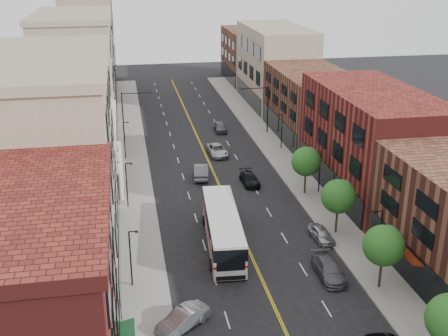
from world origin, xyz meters
TOP-DOWN VIEW (x-y plane):
  - ground at (0.00, 0.00)m, footprint 220.00×220.00m
  - sidewalk_left at (-10.00, 35.00)m, footprint 4.00×110.00m
  - sidewalk_right at (10.00, 35.00)m, footprint 4.00×110.00m
  - bldg_l_redbrick at (-17.00, -6.00)m, footprint 10.00×16.00m
  - bldg_l_tanoffice at (-17.00, 13.00)m, footprint 10.00×22.00m
  - bldg_l_white at (-17.00, 31.00)m, footprint 10.00×14.00m
  - bldg_l_far_a at (-17.00, 48.00)m, footprint 10.00×20.00m
  - bldg_l_far_b at (-17.00, 68.00)m, footprint 10.00×20.00m
  - bldg_l_far_c at (-17.00, 86.00)m, footprint 10.00×16.00m
  - bldg_r_mid at (17.00, 24.00)m, footprint 10.00×22.00m
  - bldg_r_far_a at (17.00, 45.00)m, footprint 10.00×20.00m
  - bldg_r_far_b at (17.00, 66.00)m, footprint 10.00×22.00m
  - bldg_r_far_c at (17.00, 86.00)m, footprint 10.00×18.00m
  - tree_r_1 at (9.39, 4.07)m, footprint 3.40×3.40m
  - tree_r_2 at (9.39, 14.07)m, footprint 3.40×3.40m
  - tree_r_3 at (9.39, 24.07)m, footprint 3.40×3.40m
  - lamp_l_1 at (-10.95, 8.00)m, footprint 0.81×0.55m
  - lamp_l_2 at (-10.95, 24.00)m, footprint 0.81×0.55m
  - lamp_l_3 at (-10.95, 40.00)m, footprint 0.81×0.55m
  - lamp_r_1 at (10.95, 8.00)m, footprint 0.81×0.55m
  - lamp_r_2 at (10.95, 24.00)m, footprint 0.81×0.55m
  - lamp_r_3 at (10.95, 40.00)m, footprint 0.81×0.55m
  - signal_mast_left at (-10.27, 48.00)m, footprint 4.49×0.18m
  - signal_mast_right at (10.27, 48.00)m, footprint 4.49×0.18m
  - city_bus at (-2.25, 13.61)m, footprint 3.96×13.50m
  - car_angle_b at (-7.40, 1.71)m, footprint 4.54×3.92m
  - car_parked_mid at (5.80, 6.50)m, footprint 2.10×5.05m
  - car_parked_far at (7.40, 12.93)m, footprint 1.92×4.01m
  - car_lane_behind at (-1.80, 31.31)m, footprint 2.37×5.15m
  - car_lane_a at (3.68, 28.12)m, footprint 1.95×4.55m
  - car_lane_b at (1.58, 39.23)m, footprint 2.70×5.36m
  - car_lane_c at (3.90, 50.07)m, footprint 1.75×4.31m

SIDE VIEW (x-z plane):
  - ground at x=0.00m, z-range 0.00..0.00m
  - sidewalk_left at x=-10.00m, z-range 0.00..0.15m
  - sidewalk_right at x=10.00m, z-range 0.00..0.15m
  - car_lane_a at x=3.68m, z-range 0.00..1.31m
  - car_parked_far at x=7.40m, z-range 0.00..1.32m
  - car_lane_b at x=1.58m, z-range 0.00..1.45m
  - car_parked_mid at x=5.80m, z-range 0.00..1.46m
  - car_lane_c at x=3.90m, z-range 0.00..1.47m
  - car_angle_b at x=-7.40m, z-range 0.00..1.48m
  - car_lane_behind at x=-1.80m, z-range 0.00..1.64m
  - city_bus at x=-2.25m, z-range 0.28..3.71m
  - lamp_l_1 at x=-10.95m, z-range 0.45..5.50m
  - lamp_l_2 at x=-10.95m, z-range 0.45..5.50m
  - lamp_l_3 at x=-10.95m, z-range 0.45..5.50m
  - lamp_r_1 at x=10.95m, z-range 0.45..5.50m
  - lamp_r_2 at x=10.95m, z-range 0.45..5.50m
  - lamp_r_3 at x=10.95m, z-range 0.45..5.50m
  - bldg_l_white at x=-17.00m, z-range 0.00..8.00m
  - tree_r_1 at x=9.39m, z-range 1.33..6.92m
  - tree_r_2 at x=9.39m, z-range 1.33..6.92m
  - tree_r_3 at x=9.39m, z-range 1.33..6.92m
  - signal_mast_left at x=-10.27m, z-range 1.05..8.25m
  - signal_mast_right at x=10.27m, z-range 1.05..8.25m
  - bldg_r_far_a at x=17.00m, z-range 0.00..10.00m
  - bldg_r_far_c at x=17.00m, z-range 0.00..11.00m
  - bldg_r_mid at x=17.00m, z-range 0.00..12.00m
  - bldg_l_redbrick at x=-17.00m, z-range 0.00..14.00m
  - bldg_r_far_b at x=17.00m, z-range 0.00..14.00m
  - bldg_l_far_b at x=-17.00m, z-range 0.00..15.00m
  - bldg_l_tanoffice at x=-17.00m, z-range 0.00..18.00m
  - bldg_l_far_a at x=-17.00m, z-range 0.00..18.00m
  - bldg_l_far_c at x=-17.00m, z-range 0.00..20.00m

